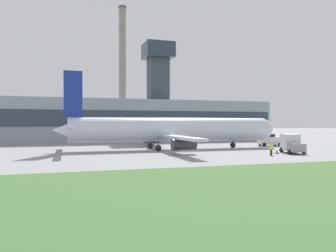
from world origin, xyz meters
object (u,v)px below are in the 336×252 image
baggage_truck (291,144)px  ground_crew_person (271,149)px  pushback_tug (270,140)px  airplane (171,130)px

baggage_truck → ground_crew_person: 5.20m
pushback_tug → baggage_truck: size_ratio=0.90×
airplane → pushback_tug: airplane is taller
airplane → ground_crew_person: size_ratio=22.40×
baggage_truck → ground_crew_person: bearing=-156.0°
airplane → pushback_tug: bearing=6.3°
airplane → baggage_truck: size_ratio=7.38×
baggage_truck → pushback_tug: bearing=67.2°
airplane → ground_crew_person: airplane is taller
ground_crew_person → pushback_tug: bearing=56.1°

